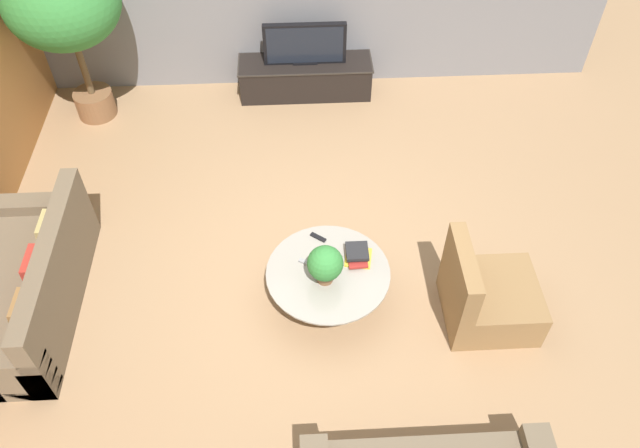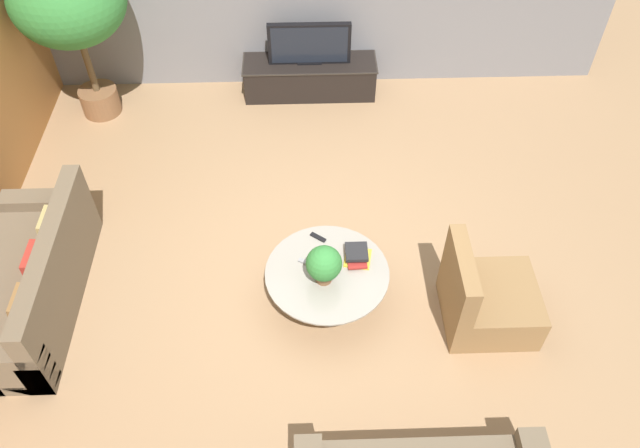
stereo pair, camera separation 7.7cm
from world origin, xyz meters
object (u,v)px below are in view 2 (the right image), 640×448
(television, at_px, (309,44))
(potted_plant_tabletop, at_px, (324,264))
(media_console, at_px, (310,77))
(armchair_wicker, at_px, (485,299))
(coffee_table, at_px, (327,280))
(couch_by_wall, at_px, (32,283))
(potted_palm_tall, at_px, (69,4))

(television, bearing_deg, potted_plant_tabletop, -89.00)
(media_console, height_order, armchair_wicker, armchair_wicker)
(coffee_table, bearing_deg, couch_by_wall, 179.17)
(coffee_table, xyz_separation_m, potted_palm_tall, (-2.67, 2.91, 1.16))
(potted_palm_tall, bearing_deg, television, 6.65)
(television, distance_m, couch_by_wall, 4.11)
(media_console, bearing_deg, coffee_table, -88.39)
(couch_by_wall, bearing_deg, media_console, 140.87)
(television, height_order, potted_palm_tall, potted_palm_tall)
(armchair_wicker, bearing_deg, potted_palm_tall, 52.07)
(coffee_table, bearing_deg, potted_palm_tall, 132.56)
(couch_by_wall, bearing_deg, coffee_table, 89.17)
(coffee_table, bearing_deg, television, 91.61)
(coffee_table, xyz_separation_m, couch_by_wall, (-2.67, 0.04, 0.01))
(couch_by_wall, relative_size, potted_plant_tabletop, 4.89)
(potted_plant_tabletop, bearing_deg, television, 91.00)
(potted_plant_tabletop, bearing_deg, media_console, 91.00)
(media_console, bearing_deg, television, -90.00)
(media_console, height_order, potted_palm_tall, potted_palm_tall)
(media_console, xyz_separation_m, armchair_wicker, (1.48, -3.47, 0.04))
(media_console, height_order, couch_by_wall, couch_by_wall)
(television, relative_size, potted_plant_tabletop, 2.54)
(couch_by_wall, distance_m, armchair_wicker, 4.07)
(potted_palm_tall, bearing_deg, coffee_table, -47.44)
(media_console, height_order, coffee_table, media_console)
(television, height_order, armchair_wicker, television)
(potted_plant_tabletop, bearing_deg, coffee_table, 68.89)
(media_console, bearing_deg, potted_palm_tall, -173.32)
(armchair_wicker, relative_size, potted_plant_tabletop, 2.19)
(coffee_table, relative_size, couch_by_wall, 0.58)
(television, relative_size, coffee_table, 0.89)
(coffee_table, distance_m, potted_palm_tall, 4.11)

